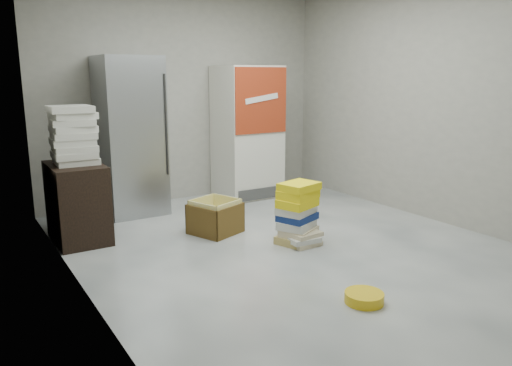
{
  "coord_description": "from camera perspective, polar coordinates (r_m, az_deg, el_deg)",
  "views": [
    {
      "loc": [
        -2.81,
        -3.78,
        1.69
      ],
      "look_at": [
        -0.0,
        0.7,
        0.53
      ],
      "focal_mm": 35.0,
      "sensor_mm": 36.0,
      "label": 1
    }
  ],
  "objects": [
    {
      "name": "ground",
      "position": [
        5.0,
        4.31,
        -7.44
      ],
      "size": [
        5.0,
        5.0,
        0.0
      ],
      "primitive_type": "plane",
      "color": "silver",
      "rests_on": "ground"
    },
    {
      "name": "room_shell",
      "position": [
        4.71,
        4.67,
        13.63
      ],
      "size": [
        4.04,
        5.04,
        2.82
      ],
      "color": "#A19D91",
      "rests_on": "ground"
    },
    {
      "name": "steel_fridge",
      "position": [
        6.25,
        -14.14,
        5.19
      ],
      "size": [
        0.7,
        0.72,
        1.9
      ],
      "color": "#ADAFB5",
      "rests_on": "ground"
    },
    {
      "name": "coke_cooler",
      "position": [
        6.93,
        -1.0,
        5.85
      ],
      "size": [
        0.8,
        0.73,
        1.8
      ],
      "color": "silver",
      "rests_on": "ground"
    },
    {
      "name": "wood_shelf",
      "position": [
        5.44,
        -19.74,
        -2.1
      ],
      "size": [
        0.5,
        0.8,
        0.8
      ],
      "primitive_type": "cube",
      "color": "black",
      "rests_on": "ground"
    },
    {
      "name": "supply_box_stack",
      "position": [
        5.33,
        -20.17,
        5.16
      ],
      "size": [
        0.44,
        0.43,
        0.58
      ],
      "color": "silver",
      "rests_on": "wood_shelf"
    },
    {
      "name": "phonebook_stack_main",
      "position": [
        5.08,
        4.75,
        -3.41
      ],
      "size": [
        0.49,
        0.45,
        0.63
      ],
      "rotation": [
        0.0,
        0.0,
        0.35
      ],
      "color": "tan",
      "rests_on": "ground"
    },
    {
      "name": "phonebook_stack_side",
      "position": [
        5.07,
        5.48,
        -6.36
      ],
      "size": [
        0.35,
        0.27,
        0.14
      ],
      "rotation": [
        0.0,
        0.0,
        0.07
      ],
      "color": "#CAB892",
      "rests_on": "ground"
    },
    {
      "name": "cardboard_box",
      "position": [
        5.43,
        -4.68,
        -4.14
      ],
      "size": [
        0.59,
        0.59,
        0.37
      ],
      "rotation": [
        0.0,
        0.0,
        0.36
      ],
      "color": "yellow",
      "rests_on": "ground"
    },
    {
      "name": "bucket_lid",
      "position": [
        3.95,
        12.25,
        -12.67
      ],
      "size": [
        0.35,
        0.35,
        0.08
      ],
      "primitive_type": "cylinder",
      "rotation": [
        0.0,
        0.0,
        0.19
      ],
      "color": "yellow",
      "rests_on": "ground"
    }
  ]
}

